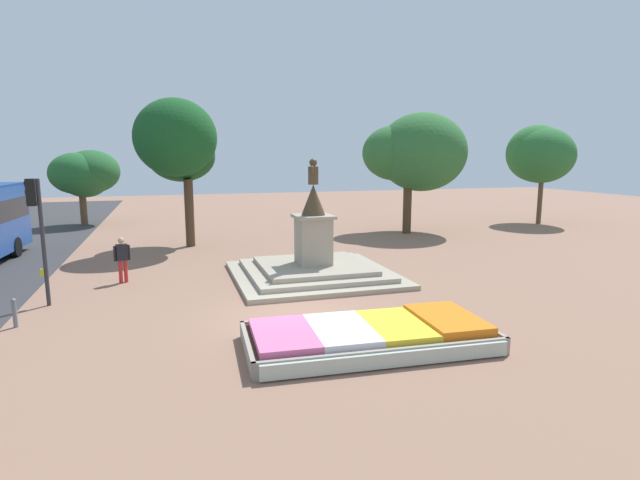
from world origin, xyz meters
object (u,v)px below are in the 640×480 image
object	(u,v)px
flower_planter	(371,336)
pedestrian_with_handbag	(122,257)
statue_monument	(313,261)
kerb_bollard_mid_b	(15,312)
traffic_light_mid_block	(37,220)

from	to	relation	value
flower_planter	pedestrian_with_handbag	distance (m)	10.38
flower_planter	statue_monument	distance (m)	7.14
flower_planter	kerb_bollard_mid_b	size ratio (longest dim) A/B	7.57
traffic_light_mid_block	pedestrian_with_handbag	xyz separation A→B (m)	(2.08, 2.33, -1.71)
flower_planter	statue_monument	bearing A→B (deg)	85.10
statue_monument	kerb_bollard_mid_b	bearing A→B (deg)	-161.54
flower_planter	traffic_light_mid_block	distance (m)	10.49
traffic_light_mid_block	pedestrian_with_handbag	size ratio (longest dim) A/B	2.34
flower_planter	statue_monument	xyz separation A→B (m)	(0.61, 7.11, 0.33)
flower_planter	statue_monument	world-z (taller)	statue_monument
traffic_light_mid_block	kerb_bollard_mid_b	distance (m)	2.97
flower_planter	traffic_light_mid_block	size ratio (longest dim) A/B	1.57
statue_monument	traffic_light_mid_block	bearing A→B (deg)	-172.59
statue_monument	traffic_light_mid_block	world-z (taller)	statue_monument
pedestrian_with_handbag	traffic_light_mid_block	bearing A→B (deg)	-131.67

